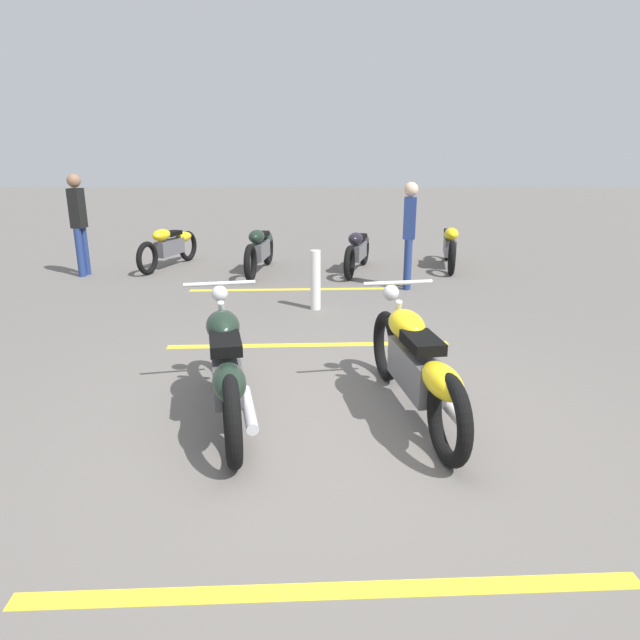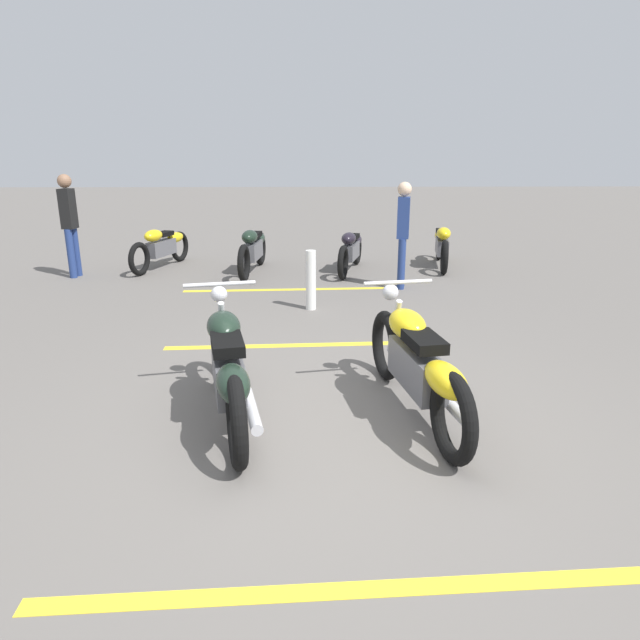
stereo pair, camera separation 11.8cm
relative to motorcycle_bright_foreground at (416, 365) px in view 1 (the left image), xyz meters
The scene contains 13 objects.
ground_plane 0.95m from the motorcycle_bright_foreground, 110.18° to the left, with size 60.00×60.00×0.00m, color #66605B.
motorcycle_bright_foreground is the anchor object (origin of this frame).
motorcycle_dark_foreground 1.54m from the motorcycle_bright_foreground, 91.19° to the left, with size 2.20×0.76×1.04m.
motorcycle_row_far_left 6.50m from the motorcycle_bright_foreground, 14.66° to the right, with size 2.03×0.45×0.77m.
motorcycle_row_left 5.86m from the motorcycle_bright_foreground, ahead, with size 1.92×0.60×0.74m.
motorcycle_row_center 6.11m from the motorcycle_bright_foreground, 17.86° to the left, with size 2.11×0.39×0.79m.
motorcycle_row_right 7.23m from the motorcycle_bright_foreground, 30.02° to the left, with size 1.91×0.69×0.74m.
bystander_near_row 7.41m from the motorcycle_bright_foreground, 42.06° to the left, with size 0.29×0.23×1.74m.
bystander_secondary 4.60m from the motorcycle_bright_foreground, ahead, with size 0.28×0.23×1.66m.
bollard_post 3.42m from the motorcycle_bright_foreground, 14.45° to the left, with size 0.14×0.14×0.83m, color white.
parking_stripe_near 2.13m from the motorcycle_bright_foreground, 159.75° to the left, with size 3.20×0.12×0.01m, color yellow.
parking_stripe_mid 2.06m from the motorcycle_bright_foreground, 26.98° to the left, with size 3.20×0.12×0.01m, color yellow.
parking_stripe_far 4.64m from the motorcycle_bright_foreground, 15.76° to the left, with size 3.20×0.12×0.01m, color yellow.
Camera 1 is at (-3.99, -0.01, 2.15)m, focal length 31.70 mm.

